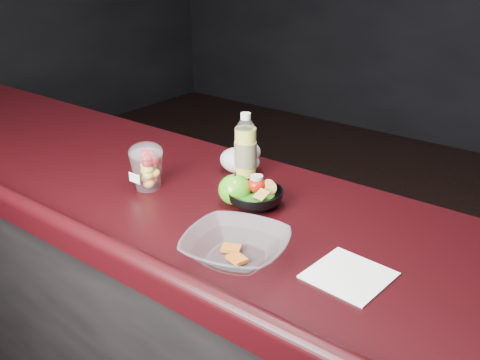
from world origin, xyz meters
name	(u,v)px	position (x,y,z in m)	size (l,w,h in m)	color
counter	(215,345)	(0.00, 0.30, 0.51)	(4.06, 0.71, 1.02)	black
lemonade_bottle	(245,151)	(-0.02, 0.49, 1.11)	(0.07, 0.07, 0.20)	yellow
fruit_cup	(147,165)	(-0.20, 0.25, 1.09)	(0.10, 0.10, 0.14)	white
green_apple	(235,190)	(0.06, 0.33, 1.06)	(0.09, 0.09, 0.09)	#309110
plastic_bag	(241,159)	(-0.06, 0.51, 1.06)	(0.13, 0.11, 0.10)	silver
snack_bowl	(255,196)	(0.11, 0.35, 1.05)	(0.15, 0.15, 0.08)	black
takeout_bowl	(236,247)	(0.23, 0.11, 1.05)	(0.29, 0.29, 0.06)	silver
paper_napkin	(349,275)	(0.47, 0.21, 1.02)	(0.16, 0.16, 0.00)	white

